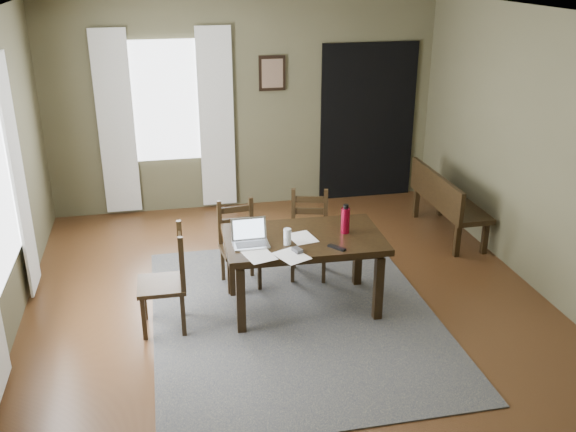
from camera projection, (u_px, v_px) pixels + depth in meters
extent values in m
cube|color=#492C16|center=(295.00, 317.00, 6.01)|extent=(5.00, 6.00, 0.01)
cube|color=brown|center=(245.00, 105.00, 8.21)|extent=(5.00, 0.02, 2.70)
cube|color=brown|center=(443.00, 403.00, 2.78)|extent=(5.00, 0.02, 2.70)
cube|color=brown|center=(557.00, 163.00, 5.96)|extent=(0.02, 6.00, 2.70)
cube|color=white|center=(296.00, 16.00, 4.98)|extent=(5.00, 6.00, 0.02)
cube|color=#424242|center=(295.00, 316.00, 6.00)|extent=(2.60, 3.20, 0.01)
cube|color=black|center=(304.00, 239.00, 5.91)|extent=(1.48, 0.91, 0.06)
cube|color=black|center=(304.00, 244.00, 5.93)|extent=(1.32, 0.75, 0.05)
cube|color=black|center=(241.00, 300.00, 5.64)|extent=(0.08, 0.08, 0.62)
cube|color=black|center=(233.00, 266.00, 6.26)|extent=(0.08, 0.08, 0.62)
cube|color=black|center=(378.00, 288.00, 5.85)|extent=(0.08, 0.08, 0.62)
cube|color=black|center=(358.00, 256.00, 6.47)|extent=(0.08, 0.08, 0.62)
cube|color=black|center=(161.00, 285.00, 5.66)|extent=(0.42, 0.42, 0.04)
cube|color=black|center=(144.00, 300.00, 5.87)|extent=(0.04, 0.04, 0.41)
cube|color=black|center=(182.00, 296.00, 5.93)|extent=(0.04, 0.04, 0.41)
cube|color=black|center=(144.00, 319.00, 5.56)|extent=(0.04, 0.04, 0.41)
cube|color=black|center=(183.00, 315.00, 5.62)|extent=(0.04, 0.04, 0.41)
cube|color=black|center=(180.00, 247.00, 5.75)|extent=(0.05, 0.05, 0.52)
cube|color=black|center=(182.00, 265.00, 5.43)|extent=(0.05, 0.05, 0.52)
cube|color=black|center=(182.00, 270.00, 5.64)|extent=(0.03, 0.31, 0.07)
cube|color=black|center=(181.00, 256.00, 5.59)|extent=(0.03, 0.31, 0.07)
cube|color=black|center=(180.00, 241.00, 5.54)|extent=(0.03, 0.31, 0.07)
cube|color=black|center=(240.00, 250.00, 6.42)|extent=(0.42, 0.42, 0.04)
cube|color=black|center=(229.00, 277.00, 6.32)|extent=(0.04, 0.04, 0.37)
cube|color=black|center=(223.00, 264.00, 6.59)|extent=(0.04, 0.04, 0.37)
cube|color=black|center=(259.00, 273.00, 6.41)|extent=(0.04, 0.04, 0.37)
cube|color=black|center=(252.00, 260.00, 6.68)|extent=(0.04, 0.04, 0.37)
cube|color=black|center=(220.00, 223.00, 6.43)|extent=(0.04, 0.04, 0.47)
cube|color=black|center=(251.00, 219.00, 6.53)|extent=(0.04, 0.04, 0.47)
cube|color=black|center=(236.00, 232.00, 6.53)|extent=(0.28, 0.05, 0.06)
cube|color=black|center=(236.00, 221.00, 6.48)|extent=(0.28, 0.05, 0.06)
cube|color=black|center=(235.00, 209.00, 6.43)|extent=(0.28, 0.05, 0.06)
cube|color=black|center=(309.00, 240.00, 6.61)|extent=(0.48, 0.48, 0.04)
cube|color=black|center=(293.00, 265.00, 6.55)|extent=(0.05, 0.05, 0.38)
cube|color=black|center=(294.00, 252.00, 6.84)|extent=(0.05, 0.05, 0.38)
cube|color=black|center=(324.00, 266.00, 6.53)|extent=(0.05, 0.05, 0.38)
cube|color=black|center=(324.00, 252.00, 6.83)|extent=(0.05, 0.05, 0.38)
cube|color=black|center=(293.00, 211.00, 6.68)|extent=(0.05, 0.05, 0.49)
cube|color=black|center=(326.00, 211.00, 6.67)|extent=(0.05, 0.05, 0.49)
cube|color=black|center=(309.00, 223.00, 6.72)|extent=(0.29, 0.10, 0.07)
cube|color=black|center=(309.00, 211.00, 6.68)|extent=(0.29, 0.10, 0.07)
cube|color=black|center=(310.00, 199.00, 6.63)|extent=(0.29, 0.10, 0.07)
cube|color=black|center=(450.00, 202.00, 7.62)|extent=(0.44, 1.38, 0.06)
cube|color=black|center=(485.00, 238.00, 7.20)|extent=(0.06, 0.06, 0.38)
cube|color=black|center=(457.00, 240.00, 7.14)|extent=(0.06, 0.06, 0.38)
cube|color=black|center=(441.00, 201.00, 8.27)|extent=(0.06, 0.06, 0.38)
cube|color=black|center=(416.00, 203.00, 8.21)|extent=(0.06, 0.06, 0.38)
cube|color=black|center=(436.00, 188.00, 7.51)|extent=(0.05, 1.38, 0.34)
cube|color=#B7B7BC|center=(251.00, 245.00, 5.71)|extent=(0.32, 0.22, 0.02)
cube|color=#B7B7BC|center=(249.00, 229.00, 5.77)|extent=(0.32, 0.06, 0.21)
cube|color=silver|center=(249.00, 229.00, 5.77)|extent=(0.28, 0.04, 0.17)
cube|color=#3F3F42|center=(251.00, 244.00, 5.70)|extent=(0.27, 0.13, 0.00)
cube|color=#3F3F42|center=(297.00, 250.00, 5.58)|extent=(0.09, 0.12, 0.03)
cube|color=black|center=(337.00, 248.00, 5.65)|extent=(0.14, 0.17, 0.02)
cylinder|color=silver|center=(287.00, 237.00, 5.71)|extent=(0.08, 0.08, 0.15)
cylinder|color=maroon|center=(345.00, 221.00, 5.93)|extent=(0.10, 0.10, 0.24)
cylinder|color=black|center=(346.00, 206.00, 5.88)|extent=(0.06, 0.06, 0.04)
cube|color=white|center=(259.00, 255.00, 5.53)|extent=(0.30, 0.35, 0.00)
cube|color=white|center=(302.00, 238.00, 5.87)|extent=(0.27, 0.32, 0.00)
cube|color=white|center=(292.00, 256.00, 5.51)|extent=(0.33, 0.36, 0.00)
cube|color=white|center=(165.00, 101.00, 7.96)|extent=(1.00, 0.01, 1.50)
cube|color=silver|center=(18.00, 178.00, 6.01)|extent=(0.03, 0.48, 2.30)
cube|color=silver|center=(116.00, 124.00, 7.91)|extent=(0.44, 0.03, 2.30)
cube|color=silver|center=(216.00, 119.00, 8.14)|extent=(0.44, 0.03, 2.30)
cube|color=black|center=(272.00, 73.00, 8.10)|extent=(0.34, 0.03, 0.44)
cube|color=brown|center=(272.00, 73.00, 8.08)|extent=(0.27, 0.01, 0.36)
cube|color=black|center=(368.00, 122.00, 8.61)|extent=(1.30, 0.03, 2.10)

